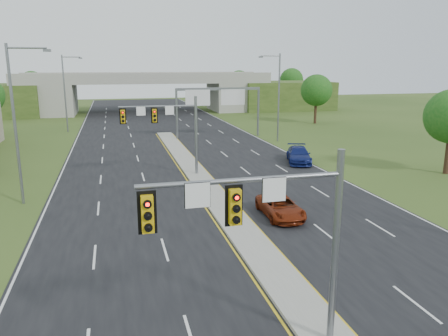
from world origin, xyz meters
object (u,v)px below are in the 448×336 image
object	(u,v)px
signal_mast_far	(170,123)
car_far_b	(299,155)
signal_mast_near	(273,224)
overpass	(146,95)
sign_gantry	(217,99)
car_far_a	(280,207)

from	to	relation	value
signal_mast_far	car_far_b	xyz separation A→B (m)	(13.18, 2.57, -3.93)
signal_mast_near	overpass	world-z (taller)	overpass
signal_mast_near	sign_gantry	bearing A→B (deg)	78.75
signal_mast_far	signal_mast_near	bearing A→B (deg)	-90.00
sign_gantry	signal_mast_far	bearing A→B (deg)	-114.11
sign_gantry	overpass	world-z (taller)	overpass
car_far_a	car_far_b	xyz separation A→B (m)	(7.74, 14.65, 0.12)
sign_gantry	overpass	size ratio (longest dim) A/B	0.14
sign_gantry	car_far_a	distance (m)	32.59
signal_mast_far	sign_gantry	size ratio (longest dim) A/B	0.60
signal_mast_far	car_far_a	size ratio (longest dim) A/B	1.48
overpass	car_far_a	bearing A→B (deg)	-87.29
sign_gantry	car_far_a	world-z (taller)	sign_gantry
overpass	car_far_a	world-z (taller)	overpass
signal_mast_far	sign_gantry	bearing A→B (deg)	65.89
signal_mast_near	overpass	distance (m)	80.11
car_far_b	sign_gantry	bearing A→B (deg)	121.46
sign_gantry	car_far_a	xyz separation A→B (m)	(-3.50, -32.07, -4.56)
car_far_b	signal_mast_near	bearing A→B (deg)	-97.76
signal_mast_far	car_far_b	bearing A→B (deg)	11.05
sign_gantry	overpass	distance (m)	35.75
signal_mast_near	overpass	size ratio (longest dim) A/B	0.09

